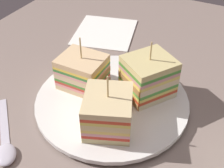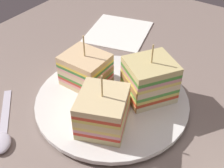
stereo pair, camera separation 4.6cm
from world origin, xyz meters
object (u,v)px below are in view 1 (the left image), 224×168
sandwich_wedge_0 (83,72)px  spoon (5,146)px  plate (112,101)px  napkin (105,32)px  chip_pile (114,93)px  sandwich_wedge_1 (108,112)px  sandwich_wedge_2 (148,77)px

sandwich_wedge_0 → spoon: sandwich_wedge_0 is taller
plate → napkin: plate is taller
sandwich_wedge_0 → napkin: size_ratio=0.65×
chip_pile → sandwich_wedge_1: bearing=18.5°
sandwich_wedge_2 → spoon: 23.83cm
sandwich_wedge_1 → spoon: bearing=107.8°
sandwich_wedge_2 → chip_pile: size_ratio=1.23×
napkin → sandwich_wedge_0: bearing=18.2°
plate → sandwich_wedge_0: 6.83cm
plate → napkin: (-20.59, -12.41, -0.58)cm
plate → sandwich_wedge_1: (5.54, 2.21, 3.37)cm
spoon → napkin: spoon is taller
sandwich_wedge_1 → napkin: sandwich_wedge_1 is taller
napkin → sandwich_wedge_2: bearing=45.4°
sandwich_wedge_0 → chip_pile: 6.51cm
sandwich_wedge_1 → spoon: sandwich_wedge_1 is taller
sandwich_wedge_1 → sandwich_wedge_0: bearing=30.2°
sandwich_wedge_0 → chip_pile: bearing=-6.4°
plate → chip_pile: (-0.12, 0.32, 1.60)cm
sandwich_wedge_2 → sandwich_wedge_0: bearing=-38.8°
plate → chip_pile: bearing=111.1°
spoon → napkin: (-35.62, -3.12, -0.17)cm
spoon → plate: bearing=102.3°
spoon → sandwich_wedge_1: bearing=83.6°
sandwich_wedge_1 → spoon: (9.49, -11.51, -3.78)cm
napkin → chip_pile: bearing=31.9°
sandwich_wedge_0 → sandwich_wedge_2: (-3.13, 10.40, 0.52)cm
plate → napkin: 24.05cm
plate → napkin: size_ratio=1.74×
chip_pile → napkin: size_ratio=0.55×
sandwich_wedge_1 → napkin: size_ratio=0.65×
sandwich_wedge_0 → sandwich_wedge_2: 10.87cm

